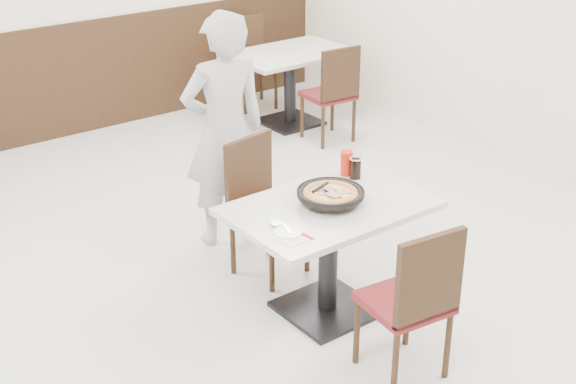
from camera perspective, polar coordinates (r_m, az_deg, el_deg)
floor at (r=5.49m, az=-0.48°, el=-6.28°), size 7.00×7.00×0.00m
wall_right at (r=7.07m, az=19.79°, el=11.74°), size 0.04×7.00×2.80m
wainscot_back at (r=8.10m, az=-15.57°, el=7.59°), size 5.90×0.03×1.10m
main_table at (r=4.98m, az=2.87°, el=-4.79°), size 1.24×0.86×0.75m
chair_near at (r=4.46m, az=8.28°, el=-7.50°), size 0.47×0.47×0.95m
chair_far at (r=5.36m, az=-1.30°, el=-1.31°), size 0.49×0.49×0.95m
trivet at (r=4.81m, az=2.98°, el=-0.66°), size 0.12×0.12×0.04m
pizza_pan at (r=4.81m, az=3.04°, el=-0.38°), size 0.39×0.39×0.01m
pizza at (r=4.78m, az=3.03°, el=-0.28°), size 0.30×0.30×0.02m
pizza_server at (r=4.73m, az=3.28°, el=-0.15°), size 0.08×0.10×0.00m
napkin at (r=4.43m, az=0.27°, el=-3.29°), size 0.18×0.18×0.00m
side_plate at (r=4.47m, az=0.00°, el=-2.89°), size 0.17×0.17×0.01m
fork at (r=4.51m, az=-0.13°, el=-2.50°), size 0.05×0.15×0.00m
cola_glass at (r=5.15m, az=4.82°, el=1.66°), size 0.07×0.07×0.13m
red_cup at (r=5.20m, az=4.19°, el=2.07°), size 0.08×0.08×0.16m
diner_person at (r=5.67m, az=-4.54°, el=4.35°), size 0.69×0.52×1.71m
bg_table_right at (r=8.18m, az=0.14°, el=7.41°), size 1.25×0.88×0.75m
bg_chair_right_near at (r=7.72m, az=2.89°, el=7.07°), size 0.46×0.46×0.95m
bg_chair_right_far at (r=8.66m, az=-2.49°, el=9.08°), size 0.48×0.48×0.95m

